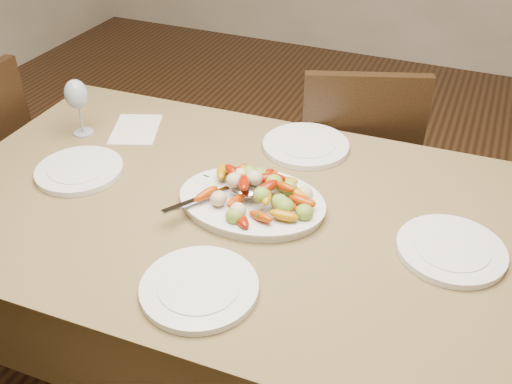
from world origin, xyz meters
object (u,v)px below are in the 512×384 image
Objects in this scene: wine_glass at (78,106)px; dining_table at (256,306)px; plate_right at (451,250)px; serving_platter at (252,203)px; plate_left at (79,171)px; plate_far at (306,146)px; chair_far at (351,166)px; plate_near at (199,288)px.

dining_table is at bearing -13.56° from wine_glass.
plate_right is at bearing 3.11° from dining_table.
dining_table is 0.39m from serving_platter.
plate_left is 0.94× the size of plate_far.
plate_near is at bearing 65.78° from chair_far.
plate_left is at bearing -145.07° from plate_far.
chair_far is 1.07m from plate_left.
plate_left is 0.95× the size of plate_near.
plate_near is at bearing -144.91° from plate_right.
plate_far is 0.75m from wine_glass.
serving_platter is 0.71m from wine_glass.
plate_near is (-0.52, -0.36, 0.00)m from plate_right.
plate_left is (-0.55, -0.05, -0.00)m from serving_platter.
serving_platter reaches higher than plate_left.
plate_near reaches higher than dining_table.
dining_table is at bearing 90.01° from plate_near.
plate_left is (-0.65, -0.80, 0.29)m from chair_far.
dining_table is 0.87m from wine_glass.
plate_left is 0.64m from plate_near.
wine_glass reaches higher than plate_far.
serving_platter reaches higher than plate_far.
plate_right is at bearing 1.92° from serving_platter.
dining_table is 0.51m from plate_near.
chair_far is 2.37× the size of serving_platter.
plate_left is at bearing -175.16° from serving_platter.
dining_table is 7.07× the size of plate_left.
chair_far is 0.50m from plate_far.
serving_platter is 1.46× the size of plate_near.
plate_far is at bearing 88.56° from plate_near.
plate_far and plate_near have the same top height.
plate_right is at bearing 35.09° from plate_near.
wine_glass is (-0.79, -0.59, 0.39)m from chair_far.
plate_right is (1.08, 0.06, 0.00)m from plate_left.
dining_table is 0.77m from chair_far.
dining_table is 1.94× the size of chair_far.
chair_far reaches higher than plate_far.
chair_far reaches higher than plate_near.
wine_glass is (-0.72, -0.20, 0.09)m from plate_far.
chair_far is 0.82m from serving_platter.
plate_right is 1.23m from wine_glass.
chair_far reaches higher than plate_left.
plate_left is at bearing -176.60° from plate_right.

